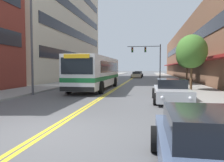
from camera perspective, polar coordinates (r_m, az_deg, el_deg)
ground_plane at (r=43.58m, az=5.36°, el=0.73°), size 240.00×240.00×0.00m
sidewalk_left at (r=44.70m, az=-4.05°, el=0.88°), size 3.65×106.00×0.12m
sidewalk_right at (r=43.68m, az=14.99°, el=0.71°), size 3.65×106.00×0.12m
centre_line at (r=43.58m, az=5.36°, el=0.73°), size 0.34×106.00×0.01m
office_tower_left at (r=43.99m, az=-16.74°, el=18.90°), size 12.08×31.41×27.75m
storefront_row_right at (r=44.73m, az=22.88°, el=6.95°), size 9.10×68.00×10.00m
city_bus at (r=20.82m, az=-4.00°, el=2.56°), size 2.89×11.66×2.98m
car_beige_parked_left_near at (r=40.57m, az=-1.03°, el=1.44°), size 2.11×4.48×1.31m
car_white_parked_left_far at (r=33.31m, az=-3.62°, el=0.95°), size 2.17×4.53×1.25m
car_slate_blue_parked_right_foreground at (r=4.30m, az=25.73°, el=-16.07°), size 2.19×4.32×1.22m
car_silver_parked_right_mid at (r=13.41m, az=15.20°, el=-2.56°), size 2.15×4.73×1.33m
car_black_moving_lead at (r=51.57m, az=6.89°, el=1.81°), size 2.16×4.76×1.32m
car_champagne_moving_second at (r=45.37m, az=6.47°, el=1.59°), size 2.20×4.19×1.28m
traffic_signal_mast at (r=40.27m, az=9.57°, el=6.87°), size 5.99×0.38×6.29m
street_lamp_left_near at (r=17.11m, az=-19.44°, el=12.11°), size 2.11×0.28×7.82m
street_tree_right_mid at (r=20.04m, az=20.09°, el=7.24°), size 2.62×2.62×4.73m
street_tree_right_far at (r=29.71m, az=19.03°, el=6.07°), size 2.73×2.73×4.87m
fire_hydrant at (r=20.45m, az=17.44°, el=-0.86°), size 0.29×0.21×0.81m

